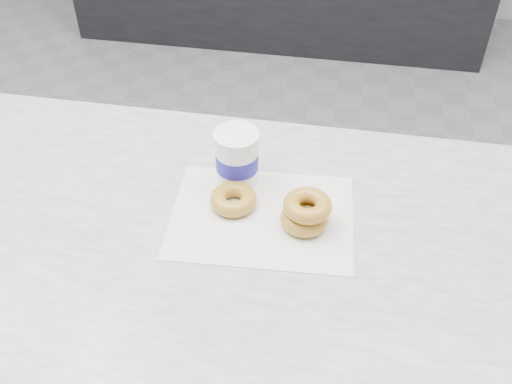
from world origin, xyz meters
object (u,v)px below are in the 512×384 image
counter (119,352)px  donut_stack (306,212)px  coffee_cup (237,158)px  donut_single (234,199)px

counter → donut_stack: donut_stack is taller
coffee_cup → donut_single: bearing=-108.4°
donut_single → coffee_cup: (-0.01, 0.07, 0.04)m
counter → coffee_cup: coffee_cup is taller
counter → coffee_cup: 0.60m
counter → donut_stack: size_ratio=24.31×
donut_single → coffee_cup: bearing=95.7°
coffee_cup → counter: bearing=-173.7°
donut_stack → coffee_cup: coffee_cup is taller
donut_single → coffee_cup: size_ratio=0.76×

